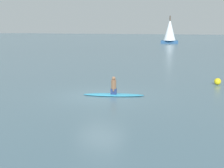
% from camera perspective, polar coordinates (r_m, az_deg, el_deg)
% --- Properties ---
extents(ground_plane, '(400.00, 400.00, 0.00)m').
position_cam_1_polar(ground_plane, '(17.01, -2.11, -2.27)').
color(ground_plane, slate).
extents(surfboard, '(2.00, 3.43, 0.09)m').
position_cam_1_polar(surfboard, '(17.19, 0.31, -1.99)').
color(surfboard, '#339EC6').
rests_on(surfboard, ground).
extents(person_paddler, '(0.42, 0.40, 0.98)m').
position_cam_1_polar(person_paddler, '(17.09, 0.31, -0.39)').
color(person_paddler, navy).
rests_on(person_paddler, surfboard).
extents(sailboat_near_left, '(3.77, 4.51, 6.93)m').
position_cam_1_polar(sailboat_near_left, '(80.66, 10.55, 9.62)').
color(sailboat_near_left, navy).
rests_on(sailboat_near_left, ground).
extents(buoy_marker, '(0.44, 0.44, 0.44)m').
position_cam_1_polar(buoy_marker, '(21.63, 18.81, 0.45)').
color(buoy_marker, yellow).
rests_on(buoy_marker, ground).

